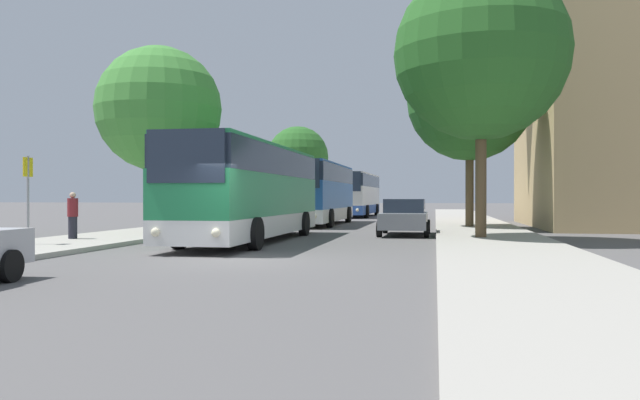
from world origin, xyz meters
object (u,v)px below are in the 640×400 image
Objects in this scene: bus_rear at (357,194)px; tree_left_near at (298,157)px; bus_middle at (318,192)px; bus_front at (251,191)px; tree_right_mid at (481,54)px; pedestrian_waiting_far at (73,215)px; bus_stop_sign at (28,190)px; parked_car_right_near at (405,216)px; tree_left_far at (159,109)px; tree_right_near at (470,99)px.

tree_left_near is (-4.99, 0.16, 3.09)m from bus_rear.
bus_front is at bearing -89.31° from bus_middle.
bus_rear is 29.03m from tree_right_mid.
bus_middle is 16.75m from pedestrian_waiting_far.
bus_stop_sign is (-5.84, -4.39, -0.00)m from bus_front.
tree_right_mid reaches higher than bus_rear.
tree_left_far is at bearing 12.74° from parked_car_right_near.
bus_middle is 15.28m from bus_rear.
bus_middle is 12.64m from tree_left_far.
bus_rear is at bearing 89.43° from bus_front.
parked_car_right_near is at bearing -77.35° from bus_rear.
tree_left_near reaches higher than bus_stop_sign.
pedestrian_waiting_far is (-11.21, -6.62, 0.18)m from parked_car_right_near.
parked_car_right_near is 1.66× the size of bus_stop_sign.
tree_right_mid reaches higher than tree_right_near.
bus_middle is 10.63m from parked_car_right_near.
parked_car_right_near is 26.82m from tree_left_near.
bus_middle reaches higher than parked_car_right_near.
tree_right_near is at bearing -66.30° from bus_rear.
bus_front is 6.25m from pedestrian_waiting_far.
tree_right_mid is at bearing -87.31° from pedestrian_waiting_far.
tree_left_far is (-4.73, 2.55, 3.42)m from bus_front.
tree_right_near reaches higher than bus_front.
parked_car_right_near is 0.46× the size of tree_right_mid.
bus_middle is 4.17× the size of bus_stop_sign.
bus_front is 1.02× the size of bus_rear.
bus_middle is 1.48× the size of tree_left_far.
bus_front is 1.57× the size of tree_left_far.
bus_front is 29.10m from bus_rear.
pedestrian_waiting_far is 0.21× the size of tree_left_far.
bus_rear is at bearing 79.38° from tree_left_far.
bus_middle is 0.96× the size of bus_rear.
parked_car_right_near is (5.31, 4.74, -1.06)m from bus_front.
pedestrian_waiting_far is 31.40m from tree_left_near.
bus_stop_sign reaches higher than pedestrian_waiting_far.
parked_car_right_near is 7.39m from tree_right_mid.
tree_left_far is (0.01, -26.71, 0.31)m from tree_left_near.
bus_middle is at bearing 72.55° from bus_stop_sign.
bus_middle reaches higher than bus_rear.
tree_right_near is (14.10, 14.42, 4.65)m from bus_stop_sign.
bus_stop_sign is 0.37× the size of tree_left_near.
bus_front is at bearing -89.58° from bus_rear.
bus_rear is 2.62× the size of parked_car_right_near.
bus_stop_sign is 16.08m from tree_right_mid.
tree_right_near is at bearing 45.66° from bus_stop_sign.
bus_rear is at bearing 88.84° from bus_middle.
bus_middle reaches higher than bus_stop_sign.
tree_right_mid reaches higher than bus_middle.
tree_left_far is at bearing 175.92° from tree_right_mid.
tree_right_near is (8.37, -3.79, 4.62)m from bus_middle.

